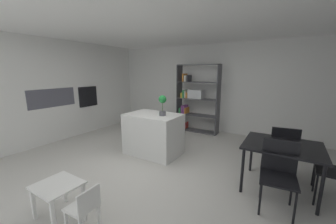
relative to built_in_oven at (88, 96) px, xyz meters
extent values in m
plane|color=beige|center=(2.93, -0.92, -1.10)|extent=(10.00, 10.00, 0.00)
cube|color=white|center=(2.93, -0.92, 1.58)|extent=(7.26, 6.17, 0.06)
cube|color=silver|center=(2.93, 2.13, 0.23)|extent=(7.26, 0.06, 2.64)
cube|color=silver|center=(-0.33, -0.92, 0.23)|extent=(0.61, 5.57, 2.64)
cube|color=#4C4C56|center=(-0.02, -1.04, 0.07)|extent=(0.01, 1.19, 0.47)
cube|color=black|center=(0.00, 0.00, 0.00)|extent=(0.04, 0.59, 0.59)
cylinder|color=#B7BABC|center=(-0.03, 0.00, 0.24)|extent=(0.02, 0.47, 0.02)
cube|color=silver|center=(2.62, -0.31, -0.64)|extent=(1.18, 0.80, 0.91)
cylinder|color=#4C4C51|center=(2.87, -0.30, -0.14)|extent=(0.14, 0.14, 0.09)
cylinder|color=#476633|center=(2.87, -0.30, 0.00)|extent=(0.01, 0.01, 0.20)
sphere|color=#1F7D35|center=(2.87, -0.30, 0.16)|extent=(0.17, 0.17, 0.17)
cube|color=#4C4C51|center=(2.14, 1.78, -0.08)|extent=(0.02, 0.36, 2.03)
cube|color=#4C4C51|center=(3.41, 1.78, -0.08)|extent=(0.02, 0.36, 2.03)
cube|color=#4C4C51|center=(2.78, 1.78, 0.93)|extent=(1.29, 0.36, 0.02)
cube|color=#4C4C51|center=(2.78, 1.78, -1.08)|extent=(1.29, 0.36, 0.02)
cube|color=#4C4C51|center=(2.78, 1.78, -0.58)|extent=(1.25, 0.36, 0.02)
cube|color=#4C4C51|center=(2.78, 1.78, -0.08)|extent=(1.25, 0.36, 0.02)
cube|color=#4C4C51|center=(2.78, 1.78, 0.42)|extent=(1.25, 0.36, 0.02)
cube|color=#338E4C|center=(2.32, 1.78, -1.00)|extent=(0.06, 0.30, 0.15)
cube|color=red|center=(2.39, 1.78, -0.98)|extent=(0.03, 0.30, 0.20)
cube|color=#338E4C|center=(2.23, 1.78, -0.48)|extent=(0.05, 0.30, 0.17)
cube|color=#8E4793|center=(2.31, 1.78, -0.44)|extent=(0.05, 0.30, 0.25)
cube|color=#8E4793|center=(2.37, 1.78, -0.44)|extent=(0.04, 0.30, 0.25)
cube|color=orange|center=(2.42, 1.78, -0.48)|extent=(0.03, 0.30, 0.18)
cube|color=gold|center=(2.28, 1.78, 0.01)|extent=(0.05, 0.30, 0.15)
cube|color=#338E4C|center=(2.34, 1.78, 0.05)|extent=(0.05, 0.30, 0.24)
cube|color=silver|center=(2.41, 1.78, 0.05)|extent=(0.03, 0.30, 0.23)
cube|color=orange|center=(2.45, 1.78, 0.02)|extent=(0.04, 0.30, 0.17)
cube|color=orange|center=(2.33, 1.78, 0.55)|extent=(0.04, 0.30, 0.24)
cube|color=silver|center=(2.40, 1.78, 0.52)|extent=(0.06, 0.30, 0.19)
cube|color=#38383D|center=(2.47, 1.78, 0.53)|extent=(0.04, 0.30, 0.20)
cube|color=#B7BABC|center=(2.72, 1.78, 0.06)|extent=(0.44, 0.32, 0.26)
cube|color=white|center=(2.78, -2.58, -0.66)|extent=(0.53, 0.48, 0.03)
cube|color=white|center=(2.56, -2.78, -0.88)|extent=(0.04, 0.04, 0.43)
cube|color=white|center=(3.01, -2.78, -0.88)|extent=(0.04, 0.04, 0.43)
cube|color=white|center=(2.56, -2.38, -0.88)|extent=(0.04, 0.04, 0.43)
cube|color=white|center=(3.01, -2.38, -0.88)|extent=(0.04, 0.04, 0.43)
cube|color=silver|center=(3.25, -2.58, -0.78)|extent=(0.31, 0.31, 0.02)
cube|color=silver|center=(3.39, -2.57, -0.64)|extent=(0.04, 0.30, 0.25)
cube|color=silver|center=(3.12, -2.46, -0.94)|extent=(0.03, 0.03, 0.31)
cube|color=silver|center=(3.14, -2.71, -0.94)|extent=(0.03, 0.03, 0.31)
cube|color=silver|center=(3.37, -2.45, -0.94)|extent=(0.03, 0.03, 0.31)
cube|color=black|center=(5.12, -0.42, -0.37)|extent=(1.08, 0.91, 0.03)
cylinder|color=black|center=(4.65, -0.81, -0.74)|extent=(0.04, 0.04, 0.71)
cylinder|color=black|center=(5.60, -0.81, -0.74)|extent=(0.04, 0.04, 0.71)
cylinder|color=black|center=(4.65, -0.02, -0.74)|extent=(0.04, 0.04, 0.71)
cylinder|color=black|center=(5.60, -0.02, -0.74)|extent=(0.04, 0.04, 0.71)
cube|color=black|center=(5.12, 0.16, -0.63)|extent=(0.48, 0.49, 0.03)
cube|color=black|center=(5.15, -0.04, -0.40)|extent=(0.43, 0.09, 0.43)
cylinder|color=black|center=(5.28, 0.37, -0.87)|extent=(0.03, 0.03, 0.46)
cylinder|color=black|center=(4.92, 0.32, -0.87)|extent=(0.03, 0.03, 0.46)
cylinder|color=black|center=(5.33, 0.00, -0.87)|extent=(0.03, 0.03, 0.46)
cylinder|color=black|center=(4.97, -0.05, -0.87)|extent=(0.03, 0.03, 0.46)
cube|color=black|center=(5.12, -0.99, -0.64)|extent=(0.48, 0.50, 0.03)
cube|color=black|center=(5.11, -0.78, -0.40)|extent=(0.44, 0.07, 0.46)
cylinder|color=black|center=(4.95, -1.21, -0.87)|extent=(0.03, 0.03, 0.44)
cylinder|color=black|center=(5.33, -1.17, -0.87)|extent=(0.03, 0.03, 0.44)
cylinder|color=black|center=(4.92, -0.81, -0.87)|extent=(0.03, 0.03, 0.44)
cylinder|color=black|center=(5.30, -0.78, -0.87)|extent=(0.03, 0.03, 0.44)
cube|color=black|center=(5.78, -0.42, -0.62)|extent=(0.48, 0.47, 0.03)
cylinder|color=black|center=(5.59, -0.21, -0.86)|extent=(0.03, 0.03, 0.46)
cylinder|color=black|center=(5.58, -0.60, -0.86)|extent=(0.03, 0.03, 0.46)
camera|label=1|loc=(5.13, -3.75, 0.74)|focal=21.13mm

